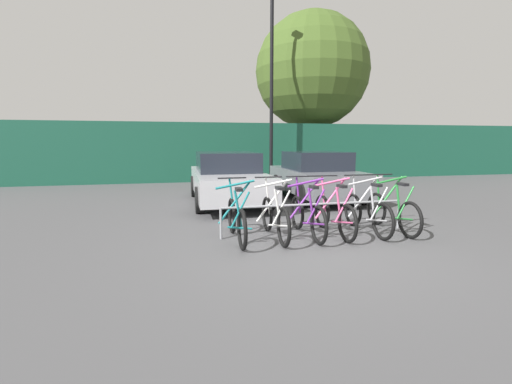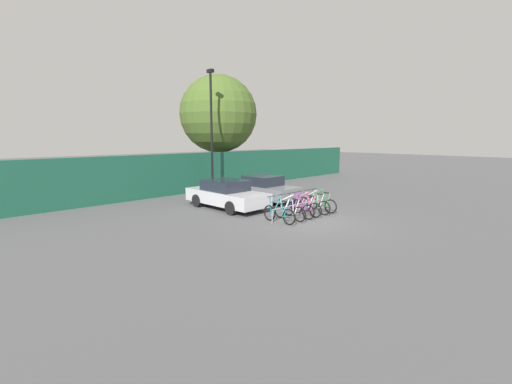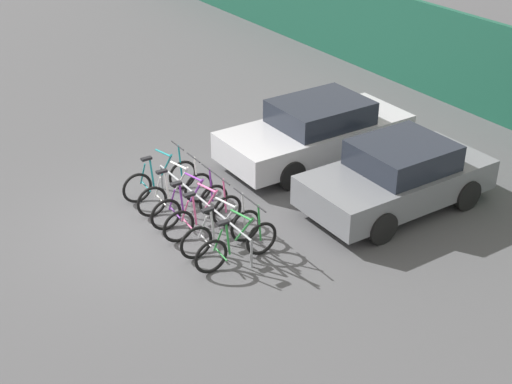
{
  "view_description": "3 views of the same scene",
  "coord_description": "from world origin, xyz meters",
  "px_view_note": "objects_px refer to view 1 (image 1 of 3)",
  "views": [
    {
      "loc": [
        -2.05,
        -5.11,
        1.69
      ],
      "look_at": [
        -0.5,
        1.71,
        0.66
      ],
      "focal_mm": 24.0,
      "sensor_mm": 36.0,
      "label": 1
    },
    {
      "loc": [
        -11.42,
        -8.45,
        3.47
      ],
      "look_at": [
        -1.12,
        1.85,
        1.13
      ],
      "focal_mm": 24.0,
      "sensor_mm": 36.0,
      "label": 2
    },
    {
      "loc": [
        10.9,
        -5.01,
        7.26
      ],
      "look_at": [
        1.4,
        1.25,
        1.02
      ],
      "focal_mm": 50.0,
      "sensor_mm": 36.0,
      "label": 3
    }
  ],
  "objects_px": {
    "bicycle_silver": "(367,213)",
    "car_silver": "(227,178)",
    "bike_rack": "(315,208)",
    "car_grey": "(317,176)",
    "bicycle_pink": "(334,214)",
    "bicycle_purple": "(307,216)",
    "lamp_post": "(272,81)",
    "bicycle_white": "(275,217)",
    "tree_behind_hoarding": "(312,72)",
    "bicycle_teal": "(236,219)",
    "bicycle_green": "(392,211)"
  },
  "relations": [
    {
      "from": "car_grey",
      "to": "tree_behind_hoarding",
      "type": "xyz_separation_m",
      "value": [
        2.57,
        7.0,
        4.39
      ]
    },
    {
      "from": "bike_rack",
      "to": "tree_behind_hoarding",
      "type": "relative_size",
      "value": 0.45
    },
    {
      "from": "bicycle_white",
      "to": "lamp_post",
      "type": "distance_m",
      "value": 9.05
    },
    {
      "from": "bicycle_pink",
      "to": "lamp_post",
      "type": "distance_m",
      "value": 8.85
    },
    {
      "from": "bike_rack",
      "to": "tree_behind_hoarding",
      "type": "xyz_separation_m",
      "value": [
        4.11,
        10.63,
        4.6
      ]
    },
    {
      "from": "bicycle_white",
      "to": "car_grey",
      "type": "xyz_separation_m",
      "value": [
        2.36,
        3.77,
        0.31
      ]
    },
    {
      "from": "car_grey",
      "to": "bicycle_silver",
      "type": "bearing_deg",
      "value": -98.63
    },
    {
      "from": "bike_rack",
      "to": "tree_behind_hoarding",
      "type": "distance_m",
      "value": 12.28
    },
    {
      "from": "car_grey",
      "to": "bicycle_pink",
      "type": "bearing_deg",
      "value": -108.18
    },
    {
      "from": "bicycle_purple",
      "to": "tree_behind_hoarding",
      "type": "relative_size",
      "value": 0.22
    },
    {
      "from": "bicycle_purple",
      "to": "tree_behind_hoarding",
      "type": "bearing_deg",
      "value": 67.82
    },
    {
      "from": "bicycle_pink",
      "to": "bicycle_silver",
      "type": "xyz_separation_m",
      "value": [
        0.67,
        0.0,
        0.0
      ]
    },
    {
      "from": "bicycle_teal",
      "to": "tree_behind_hoarding",
      "type": "bearing_deg",
      "value": 63.06
    },
    {
      "from": "bicycle_green",
      "to": "tree_behind_hoarding",
      "type": "height_order",
      "value": "tree_behind_hoarding"
    },
    {
      "from": "bicycle_teal",
      "to": "bike_rack",
      "type": "bearing_deg",
      "value": 6.21
    },
    {
      "from": "bicycle_purple",
      "to": "bicycle_pink",
      "type": "distance_m",
      "value": 0.52
    },
    {
      "from": "bicycle_silver",
      "to": "car_silver",
      "type": "height_order",
      "value": "car_silver"
    },
    {
      "from": "lamp_post",
      "to": "tree_behind_hoarding",
      "type": "xyz_separation_m",
      "value": [
        2.81,
        2.8,
        0.99
      ]
    },
    {
      "from": "bicycle_green",
      "to": "car_silver",
      "type": "height_order",
      "value": "car_silver"
    },
    {
      "from": "bicycle_pink",
      "to": "bicycle_purple",
      "type": "bearing_deg",
      "value": -176.4
    },
    {
      "from": "bike_rack",
      "to": "car_silver",
      "type": "distance_m",
      "value": 3.8
    },
    {
      "from": "bike_rack",
      "to": "bicycle_purple",
      "type": "distance_m",
      "value": 0.28
    },
    {
      "from": "bicycle_pink",
      "to": "bicycle_green",
      "type": "relative_size",
      "value": 1.0
    },
    {
      "from": "bicycle_silver",
      "to": "lamp_post",
      "type": "relative_size",
      "value": 0.23
    },
    {
      "from": "bicycle_purple",
      "to": "car_silver",
      "type": "bearing_deg",
      "value": 103.06
    },
    {
      "from": "bicycle_silver",
      "to": "car_silver",
      "type": "bearing_deg",
      "value": 120.97
    },
    {
      "from": "bicycle_teal",
      "to": "bicycle_pink",
      "type": "height_order",
      "value": "same"
    },
    {
      "from": "bicycle_teal",
      "to": "car_silver",
      "type": "relative_size",
      "value": 0.38
    },
    {
      "from": "bicycle_silver",
      "to": "car_silver",
      "type": "xyz_separation_m",
      "value": [
        -2.08,
        3.78,
        0.31
      ]
    },
    {
      "from": "bike_rack",
      "to": "car_grey",
      "type": "xyz_separation_m",
      "value": [
        1.54,
        3.63,
        0.21
      ]
    },
    {
      "from": "bicycle_purple",
      "to": "lamp_post",
      "type": "xyz_separation_m",
      "value": [
        1.51,
        7.97,
        3.72
      ]
    },
    {
      "from": "bicycle_white",
      "to": "bicycle_pink",
      "type": "distance_m",
      "value": 1.12
    },
    {
      "from": "bicycle_purple",
      "to": "lamp_post",
      "type": "distance_m",
      "value": 8.93
    },
    {
      "from": "bicycle_white",
      "to": "bicycle_green",
      "type": "height_order",
      "value": "same"
    },
    {
      "from": "bicycle_teal",
      "to": "bicycle_purple",
      "type": "xyz_separation_m",
      "value": [
        1.28,
        0.0,
        0.0
      ]
    },
    {
      "from": "bicycle_white",
      "to": "bicycle_pink",
      "type": "height_order",
      "value": "same"
    },
    {
      "from": "bicycle_white",
      "to": "car_grey",
      "type": "height_order",
      "value": "car_grey"
    },
    {
      "from": "bike_rack",
      "to": "car_grey",
      "type": "distance_m",
      "value": 3.94
    },
    {
      "from": "car_silver",
      "to": "lamp_post",
      "type": "height_order",
      "value": "lamp_post"
    },
    {
      "from": "bicycle_white",
      "to": "car_silver",
      "type": "relative_size",
      "value": 0.38
    },
    {
      "from": "bicycle_pink",
      "to": "bicycle_white",
      "type": "bearing_deg",
      "value": -176.4
    },
    {
      "from": "bicycle_purple",
      "to": "tree_behind_hoarding",
      "type": "height_order",
      "value": "tree_behind_hoarding"
    },
    {
      "from": "bicycle_pink",
      "to": "car_grey",
      "type": "distance_m",
      "value": 3.98
    },
    {
      "from": "bicycle_pink",
      "to": "bicycle_green",
      "type": "xyz_separation_m",
      "value": [
        1.19,
        0.0,
        0.0
      ]
    },
    {
      "from": "bicycle_pink",
      "to": "bicycle_silver",
      "type": "bearing_deg",
      "value": 3.6
    },
    {
      "from": "bicycle_silver",
      "to": "lamp_post",
      "type": "xyz_separation_m",
      "value": [
        0.33,
        7.97,
        3.72
      ]
    },
    {
      "from": "bicycle_silver",
      "to": "bicycle_pink",
      "type": "bearing_deg",
      "value": -177.87
    },
    {
      "from": "bicycle_pink",
      "to": "tree_behind_hoarding",
      "type": "height_order",
      "value": "tree_behind_hoarding"
    },
    {
      "from": "bicycle_teal",
      "to": "bicycle_silver",
      "type": "distance_m",
      "value": 2.46
    },
    {
      "from": "tree_behind_hoarding",
      "to": "bicycle_silver",
      "type": "bearing_deg",
      "value": -106.24
    }
  ]
}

